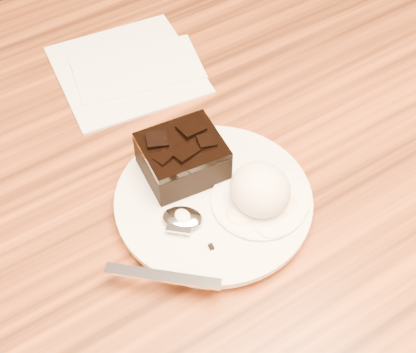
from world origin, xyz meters
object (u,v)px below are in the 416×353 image
napkin (127,69)px  spoon (183,219)px  brownie (183,159)px  ice_cream_scoop (260,189)px  plate (213,203)px

napkin → spoon: bearing=-105.7°
brownie → spoon: brownie is taller
brownie → ice_cream_scoop: bearing=-61.0°
plate → ice_cream_scoop: (0.03, -0.03, 0.03)m
plate → brownie: brownie is taller
spoon → napkin: size_ratio=0.97×
plate → spoon: (-0.04, -0.01, 0.01)m
plate → spoon: size_ratio=1.24×
spoon → ice_cream_scoop: bearing=-62.8°
brownie → ice_cream_scoop: 0.09m
plate → spoon: spoon is taller
ice_cream_scoop → spoon: (-0.08, 0.02, -0.02)m
brownie → ice_cream_scoop: (0.04, -0.08, 0.00)m
brownie → napkin: bearing=79.8°
ice_cream_scoop → napkin: ice_cream_scoop is taller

